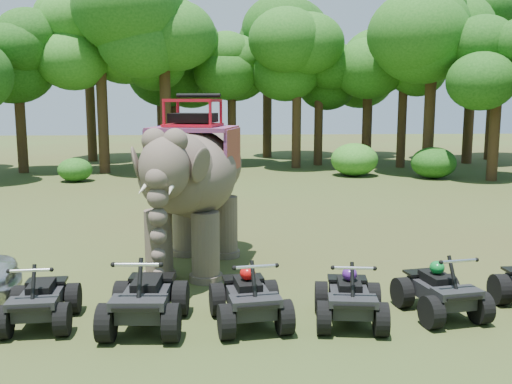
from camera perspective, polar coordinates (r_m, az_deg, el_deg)
ground at (r=11.86m, az=0.38°, el=-10.03°), size 110.00×110.00×0.00m
elephant at (r=13.28m, az=-6.28°, el=0.95°), size 3.13×5.15×4.03m
atv_0 at (r=10.75m, az=-20.84°, el=-9.37°), size 1.27×1.67×1.18m
atv_1 at (r=10.12m, az=-11.03°, el=-9.62°), size 1.43×1.89×1.34m
atv_2 at (r=10.09m, az=-0.68°, el=-9.78°), size 1.45×1.83×1.24m
atv_3 at (r=10.28m, az=9.38°, el=-9.67°), size 1.39×1.76×1.20m
atv_4 at (r=11.04m, az=17.98°, el=-8.66°), size 1.45×1.80×1.21m
tree_0 at (r=34.76m, az=-2.44°, el=8.61°), size 5.02×5.02×7.17m
tree_1 at (r=33.27m, az=4.10°, el=9.10°), size 5.44×5.44×7.78m
tree_2 at (r=35.42m, az=11.09°, el=9.40°), size 5.83×5.83×8.33m
tree_3 at (r=32.12m, az=17.08°, el=10.32°), size 6.69×6.69×9.56m
tree_4 at (r=30.10m, az=22.88°, el=7.88°), size 5.05×5.05×7.21m
tree_31 at (r=33.44m, az=-22.60°, el=8.65°), size 5.62×5.62×8.03m
tree_32 at (r=31.86m, az=-15.18°, el=9.87°), size 6.27×6.27×8.96m
tree_33 at (r=33.71m, az=-8.98°, el=9.34°), size 5.72×5.72×8.16m
tree_34 at (r=34.90m, az=6.30°, el=8.77°), size 5.19×5.19×7.41m
tree_35 at (r=38.04m, az=20.72°, el=10.72°), size 7.46×7.46×10.66m
tree_37 at (r=37.12m, az=-9.50°, el=9.22°), size 5.64×5.64×8.06m
tree_38 at (r=39.47m, az=1.14°, el=11.01°), size 7.27×7.27×10.39m
tree_39 at (r=31.35m, az=-9.09°, el=10.61°), size 6.67×6.67×9.53m
tree_40 at (r=41.21m, az=11.22°, el=8.87°), size 5.37×5.37×7.66m
tree_41 at (r=38.42m, az=-16.31°, el=10.27°), size 6.86×6.86×9.80m
tree_42 at (r=41.09m, az=22.62°, el=9.98°), size 6.99×6.99×9.99m
tree_43 at (r=34.53m, az=14.44°, el=8.31°), size 5.00×5.00×7.14m
tree_44 at (r=37.25m, az=-8.10°, el=9.23°), size 5.62×5.62×8.03m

